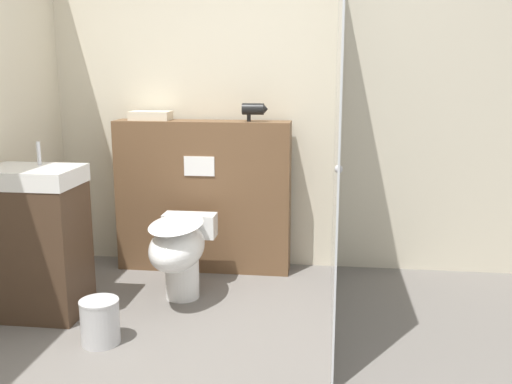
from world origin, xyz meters
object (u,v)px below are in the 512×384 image
sink_vanity (37,242)px  hair_drier (254,109)px  toilet (180,249)px  waste_bin (100,322)px

sink_vanity → hair_drier: (1.21, 0.91, 0.74)m
toilet → waste_bin: size_ratio=2.82×
toilet → waste_bin: 0.74m
toilet → waste_bin: bearing=-113.6°
toilet → sink_vanity: 0.87m
toilet → waste_bin: toilet is taller
sink_vanity → waste_bin: size_ratio=4.21×
sink_vanity → hair_drier: hair_drier is taller
toilet → hair_drier: bearing=56.2°
sink_vanity → hair_drier: size_ratio=5.77×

